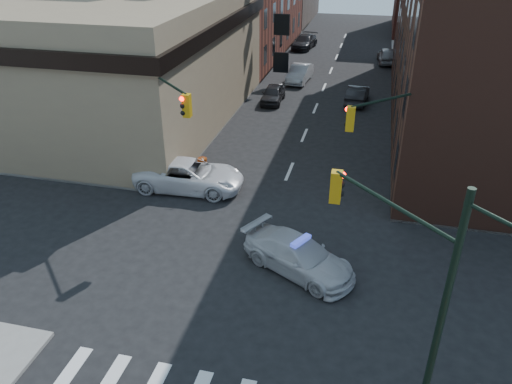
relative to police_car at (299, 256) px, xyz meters
The scene contains 23 objects.
ground 2.27m from the police_car, 167.34° to the right, with size 140.00×140.00×0.00m, color black.
sidewalk_nw 40.89m from the police_car, 127.85° to the left, with size 34.00×54.50×0.15m, color gray.
bank_building 25.20m from the police_car, 139.97° to the left, with size 22.00×22.00×9.00m, color #877558.
commercial_row_ne 25.37m from the police_car, 63.65° to the left, with size 14.00×34.00×14.00m, color #4A281D.
signal_pole_se 8.15m from the police_car, 56.60° to the right, with size 5.40×5.27×8.00m.
signal_pole_nw 9.98m from the police_car, 148.48° to the left, with size 3.58×3.67×8.00m.
signal_pole_ne 7.12m from the police_car, 52.48° to the left, with size 3.67×3.58×8.00m.
tree_ne_near 26.24m from the police_car, 78.03° to the left, with size 3.00×3.00×4.85m.
tree_ne_far 34.08m from the police_car, 80.83° to the left, with size 3.00×3.00×4.85m.
police_car is the anchor object (origin of this frame).
pickup 9.40m from the police_car, 139.97° to the left, with size 2.81×6.10×1.69m, color white.
parked_car_wnear 23.04m from the police_car, 104.56° to the left, with size 1.65×4.11×1.40m, color black.
parked_car_wfar 29.18m from the police_car, 99.04° to the left, with size 1.67×4.80×1.58m, color #93959B.
parked_car_wdeep 43.46m from the police_car, 98.31° to the left, with size 2.14×5.28×1.53m, color black.
parked_car_enear 23.74m from the police_car, 87.40° to the left, with size 1.56×4.47×1.47m, color black.
parked_car_efar 38.16m from the police_car, 84.87° to the left, with size 1.94×4.82×1.64m, color gray.
pedestrian_a 13.53m from the police_car, 152.50° to the left, with size 0.66×0.43×1.81m, color black.
pedestrian_b 14.93m from the police_car, 154.86° to the left, with size 0.93×0.73×1.92m, color black.
pedestrian_c 14.96m from the police_car, 151.86° to the left, with size 0.96×0.40×1.64m, color black.
barrel_road 2.15m from the police_car, 137.00° to the left, with size 0.52×0.52×0.92m, color orange.
barrel_bank 10.73m from the police_car, 131.57° to the left, with size 0.57×0.57×1.01m, color #D6670A.
barricade_nw_a 11.30m from the police_car, 139.48° to the left, with size 1.28×0.64×0.96m, color red, non-canonical shape.
barricade_nw_b 14.86m from the police_car, 153.81° to the left, with size 1.26×0.63×0.95m, color red, non-canonical shape.
Camera 1 is at (4.40, -16.98, 13.39)m, focal length 35.00 mm.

